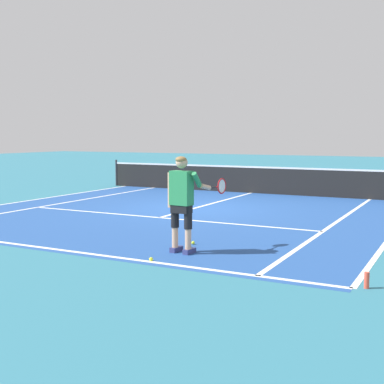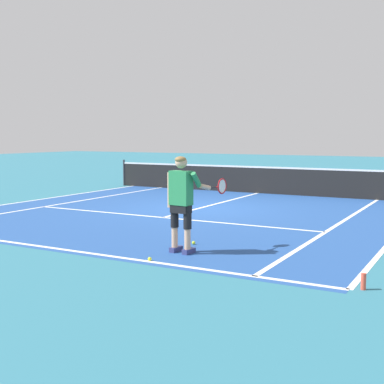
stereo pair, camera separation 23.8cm
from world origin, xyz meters
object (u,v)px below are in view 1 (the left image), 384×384
(tennis_ball_near_feet, at_px, (193,243))
(tennis_ball_by_baseline, at_px, (151,259))
(water_bottle, at_px, (367,280))
(tennis_player, at_px, (183,198))

(tennis_ball_near_feet, distance_m, tennis_ball_by_baseline, 1.50)
(tennis_ball_near_feet, xyz_separation_m, water_bottle, (3.41, -1.45, 0.08))
(tennis_player, height_order, tennis_ball_near_feet, tennis_player)
(tennis_player, bearing_deg, tennis_ball_near_feet, 102.93)
(tennis_player, xyz_separation_m, tennis_ball_by_baseline, (-0.17, -0.78, -0.96))
(tennis_player, distance_m, tennis_ball_near_feet, 1.21)
(water_bottle, bearing_deg, tennis_ball_by_baseline, -179.13)
(water_bottle, bearing_deg, tennis_ball_near_feet, 157.02)
(water_bottle, bearing_deg, tennis_player, 167.30)
(tennis_player, height_order, tennis_ball_by_baseline, tennis_player)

